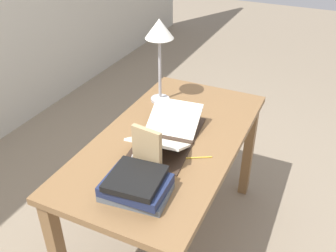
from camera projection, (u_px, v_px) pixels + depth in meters
ground_plane at (169, 237)px, 2.34m from camera, size 12.00×12.00×0.00m
reading_desk at (169, 154)px, 2.00m from camera, size 1.33×0.70×0.75m
open_book at (167, 134)px, 1.91m from camera, size 0.55×0.33×0.12m
book_stack_tall at (136, 185)px, 1.55m from camera, size 0.24×0.30×0.10m
book_standing_upright at (147, 152)px, 1.63m from camera, size 0.04×0.14×0.24m
reading_lamp at (159, 35)px, 2.07m from camera, size 0.16×0.16×0.50m
coffee_mug at (147, 159)px, 1.72m from camera, size 0.10×0.12×0.08m
pencil at (195, 158)px, 1.79m from camera, size 0.09×0.15×0.01m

